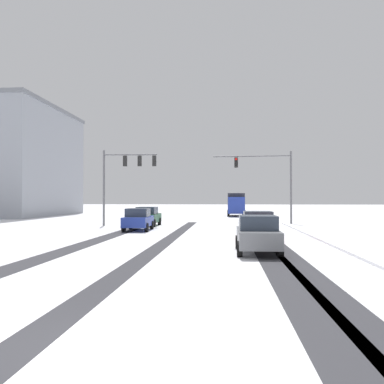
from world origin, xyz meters
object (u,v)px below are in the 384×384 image
(car_dark_green_lead, at_px, (147,216))
(car_blue_second, at_px, (138,219))
(car_grey_fourth, at_px, (258,234))
(traffic_signal_near_right, at_px, (268,174))
(traffic_signal_near_left, at_px, (125,170))
(car_red_third, at_px, (258,225))
(box_truck_delivery, at_px, (236,204))

(car_dark_green_lead, bearing_deg, car_blue_second, -86.63)
(car_grey_fourth, bearing_deg, traffic_signal_near_right, 82.75)
(traffic_signal_near_right, distance_m, traffic_signal_near_left, 12.58)
(traffic_signal_near_left, xyz_separation_m, car_red_third, (10.44, -11.14, -3.93))
(traffic_signal_near_right, relative_size, car_red_third, 1.69)
(car_blue_second, bearing_deg, car_grey_fourth, -56.53)
(traffic_signal_near_right, height_order, car_red_third, traffic_signal_near_right)
(traffic_signal_near_right, xyz_separation_m, car_blue_second, (-10.15, -7.17, -3.66))
(car_grey_fourth, bearing_deg, car_blue_second, 123.47)
(car_grey_fourth, distance_m, box_truck_delivery, 37.22)
(traffic_signal_near_left, bearing_deg, traffic_signal_near_right, 9.41)
(car_blue_second, relative_size, box_truck_delivery, 0.56)
(traffic_signal_near_right, relative_size, box_truck_delivery, 0.93)
(traffic_signal_near_right, distance_m, car_blue_second, 12.95)
(traffic_signal_near_right, xyz_separation_m, traffic_signal_near_left, (-12.41, -2.05, 0.26))
(car_blue_second, bearing_deg, box_truck_delivery, 73.09)
(traffic_signal_near_right, height_order, traffic_signal_near_left, same)
(car_dark_green_lead, xyz_separation_m, car_grey_fourth, (8.04, -16.80, 0.00))
(car_dark_green_lead, height_order, car_grey_fourth, same)
(traffic_signal_near_right, relative_size, traffic_signal_near_left, 1.07)
(car_red_third, bearing_deg, box_truck_delivery, 90.79)
(car_dark_green_lead, relative_size, car_red_third, 1.01)
(traffic_signal_near_left, height_order, car_dark_green_lead, traffic_signal_near_left)
(traffic_signal_near_right, xyz_separation_m, car_red_third, (-1.96, -13.19, -3.66))
(traffic_signal_near_right, bearing_deg, car_dark_green_lead, -168.71)
(car_blue_second, bearing_deg, traffic_signal_near_right, 35.24)
(car_grey_fourth, bearing_deg, car_dark_green_lead, 115.59)
(car_blue_second, height_order, car_red_third, same)
(traffic_signal_near_left, distance_m, car_red_third, 15.76)
(car_dark_green_lead, distance_m, box_truck_delivery, 21.95)
(car_red_third, bearing_deg, car_dark_green_lead, 127.37)
(car_grey_fourth, relative_size, box_truck_delivery, 0.55)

